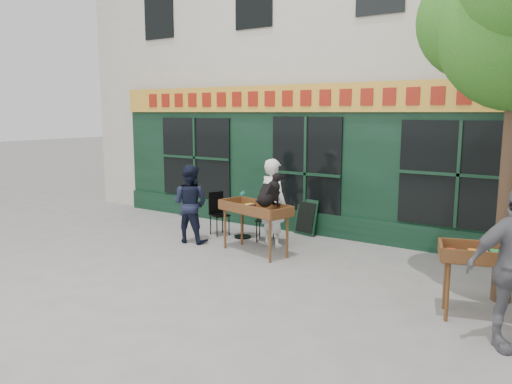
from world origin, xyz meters
The scene contains 12 objects.
ground centered at (0.00, 0.00, 0.00)m, with size 80.00×80.00×0.00m, color slate.
building centered at (0.00, 5.97, 4.97)m, with size 14.00×7.26×10.00m.
book_cart_center centered at (-0.03, 0.35, 0.82)m, with size 1.61×0.97×0.99m.
dog centered at (0.32, 0.30, 1.29)m, with size 0.34×0.60×0.60m, color black, non-canonical shape.
woman centered at (-0.03, 1.00, 0.89)m, with size 0.65×0.43×1.79m, color silver.
book_cart_right centered at (4.38, -0.50, 0.82)m, with size 1.61×1.02×0.99m.
bistro_table centered at (-0.93, 1.20, 0.54)m, with size 0.60×0.60×0.76m.
bistro_chair_left centered at (-1.56, 1.14, 0.56)m, with size 0.48×0.48×0.95m.
bistro_chair_right centered at (-0.30, 1.28, 0.56)m, with size 0.47×0.47×0.95m.
potted_plant centered at (-0.93, 1.20, 0.90)m, with size 0.14×0.10×0.27m, color gray.
man_left centered at (-1.63, 0.30, 0.81)m, with size 0.79×0.62×1.63m, color black.
chalkboard centered at (0.09, 2.19, 0.40)m, with size 0.59×0.30×0.79m.
Camera 1 is at (5.19, -7.40, 2.70)m, focal length 35.00 mm.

